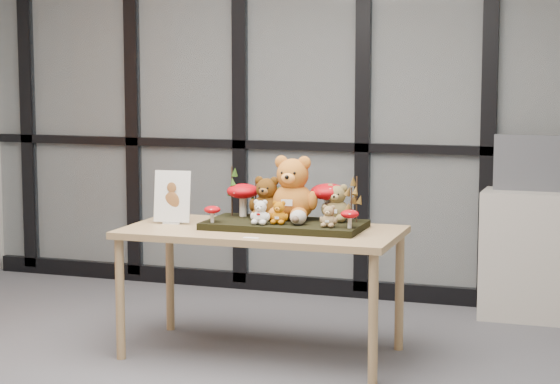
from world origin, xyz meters
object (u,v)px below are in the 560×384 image
at_px(bear_beige_small, 329,215).
at_px(mushroom_front_right, 350,218).
at_px(bear_pooh_yellow, 293,185).
at_px(mushroom_back_left, 243,198).
at_px(mushroom_back_right, 328,200).
at_px(bear_brown_medium, 267,196).
at_px(mushroom_front_left, 212,213).
at_px(sign_holder, 172,199).
at_px(bear_white_bow, 261,211).
at_px(bear_tan_back, 337,201).
at_px(display_table, 262,241).
at_px(cabinet, 531,255).
at_px(plush_cream_hedgehog, 298,217).
at_px(diorama_tray, 285,225).
at_px(monitor, 534,163).
at_px(bear_small_yellow, 279,211).

height_order(bear_beige_small, mushroom_front_right, bear_beige_small).
xyz_separation_m(bear_pooh_yellow, mushroom_back_left, (-0.31, 0.03, -0.09)).
xyz_separation_m(bear_pooh_yellow, mushroom_back_right, (0.19, 0.06, -0.08)).
height_order(bear_brown_medium, mushroom_front_left, bear_brown_medium).
bearing_deg(mushroom_back_right, sign_holder, -167.38).
bearing_deg(mushroom_front_right, bear_white_bow, -176.60).
xyz_separation_m(bear_brown_medium, bear_tan_back, (0.39, 0.05, -0.02)).
distance_m(display_table, bear_brown_medium, 0.26).
relative_size(sign_holder, cabinet, 0.37).
xyz_separation_m(bear_pooh_yellow, bear_brown_medium, (-0.15, -0.03, -0.06)).
distance_m(plush_cream_hedgehog, mushroom_back_left, 0.45).
bearing_deg(bear_white_bow, mushroom_front_left, -175.52).
relative_size(diorama_tray, mushroom_front_right, 8.06).
bearing_deg(plush_cream_hedgehog, bear_brown_medium, 147.41).
relative_size(mushroom_front_left, sign_holder, 0.33).
height_order(diorama_tray, bear_tan_back, bear_tan_back).
height_order(plush_cream_hedgehog, mushroom_front_left, mushroom_front_left).
xyz_separation_m(mushroom_back_left, cabinet, (1.51, 1.15, -0.44)).
bearing_deg(bear_pooh_yellow, mushroom_front_right, -27.31).
xyz_separation_m(bear_beige_small, mushroom_back_left, (-0.57, 0.21, 0.04)).
bearing_deg(bear_pooh_yellow, display_table, -133.58).
bearing_deg(monitor, diorama_tray, -133.76).
height_order(bear_white_bow, mushroom_front_left, bear_white_bow).
height_order(mushroom_back_left, mushroom_front_left, mushroom_back_left).
bearing_deg(monitor, bear_brown_medium, -137.91).
bearing_deg(bear_beige_small, cabinet, 54.55).
xyz_separation_m(diorama_tray, cabinet, (1.22, 1.26, -0.32)).
bearing_deg(monitor, bear_beige_small, -124.19).
height_order(diorama_tray, bear_small_yellow, bear_small_yellow).
xyz_separation_m(mushroom_back_left, mushroom_back_right, (0.50, 0.03, 0.01)).
distance_m(bear_small_yellow, monitor, 1.85).
bearing_deg(mushroom_front_right, bear_small_yellow, 178.24).
bearing_deg(bear_white_bow, mushroom_back_left, 127.93).
bearing_deg(plush_cream_hedgehog, bear_beige_small, -6.91).
relative_size(diorama_tray, bear_small_yellow, 6.18).
distance_m(diorama_tray, cabinet, 1.79).
bearing_deg(bear_tan_back, diorama_tray, -158.11).
bearing_deg(monitor, mushroom_front_right, -120.80).
height_order(bear_pooh_yellow, bear_brown_medium, bear_pooh_yellow).
xyz_separation_m(diorama_tray, bear_small_yellow, (-0.00, -0.09, 0.09)).
height_order(plush_cream_hedgehog, mushroom_front_right, mushroom_front_right).
distance_m(bear_beige_small, monitor, 1.68).
relative_size(bear_tan_back, plush_cream_hedgehog, 2.51).
xyz_separation_m(cabinet, monitor, (0.00, 0.02, 0.59)).
height_order(cabinet, monitor, monitor).
height_order(bear_pooh_yellow, cabinet, bear_pooh_yellow).
distance_m(bear_tan_back, plush_cream_hedgehog, 0.26).
bearing_deg(bear_white_bow, bear_pooh_yellow, 62.01).
relative_size(display_table, bear_white_bow, 10.32).
bearing_deg(bear_small_yellow, bear_pooh_yellow, 82.82).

